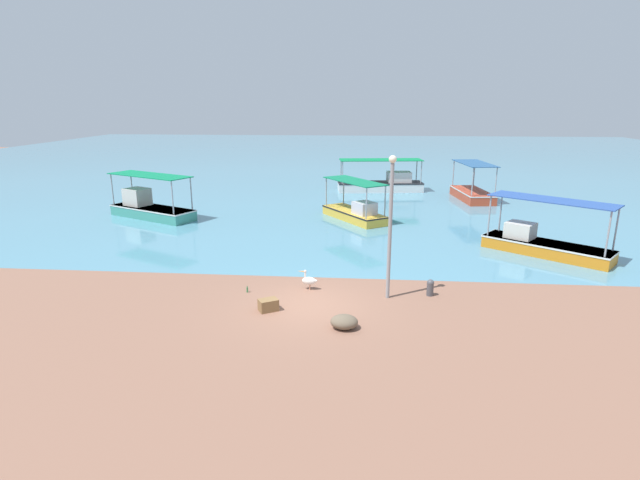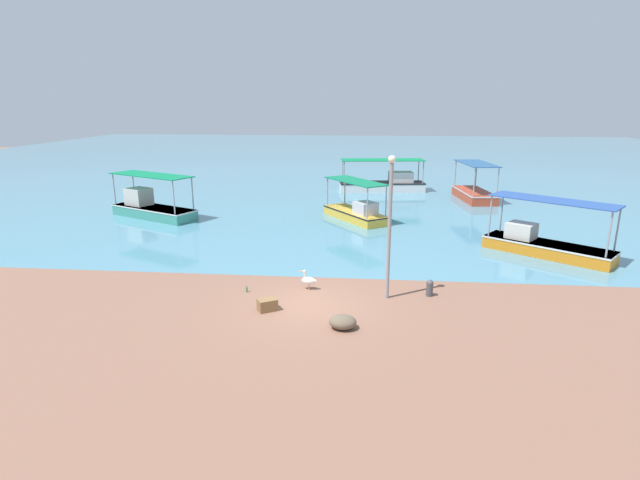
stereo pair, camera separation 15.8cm
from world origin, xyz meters
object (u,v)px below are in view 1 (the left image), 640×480
(fishing_boat_center, at_px, (543,243))
(cargo_crate, at_px, (268,305))
(fishing_boat_near_right, at_px, (472,193))
(fishing_boat_far_right, at_px, (150,207))
(fishing_boat_outer, at_px, (355,211))
(fishing_boat_near_left, at_px, (383,183))
(pelican, at_px, (309,280))
(net_pile, at_px, (344,322))
(glass_bottle, at_px, (247,290))
(lamp_post, at_px, (390,220))
(mooring_bollard, at_px, (430,287))

(fishing_boat_center, xyz_separation_m, cargo_crate, (-11.96, -7.82, -0.36))
(fishing_boat_near_right, bearing_deg, fishing_boat_far_right, -160.26)
(fishing_boat_outer, bearing_deg, fishing_boat_near_left, 78.97)
(pelican, height_order, net_pile, pelican)
(fishing_boat_far_right, xyz_separation_m, fishing_boat_outer, (13.08, 0.31, -0.10))
(fishing_boat_far_right, bearing_deg, fishing_boat_outer, 1.36)
(fishing_boat_near_left, xyz_separation_m, cargo_crate, (-4.89, -24.86, -0.43))
(fishing_boat_near_right, xyz_separation_m, fishing_boat_near_left, (-6.56, 3.13, 0.11))
(fishing_boat_near_left, distance_m, fishing_boat_center, 18.44)
(fishing_boat_center, height_order, cargo_crate, fishing_boat_center)
(fishing_boat_far_right, xyz_separation_m, net_pile, (12.99, -15.14, -0.43))
(net_pile, relative_size, glass_bottle, 3.35)
(fishing_boat_outer, height_order, cargo_crate, fishing_boat_outer)
(net_pile, bearing_deg, fishing_boat_near_left, 85.25)
(fishing_boat_near_left, height_order, lamp_post, lamp_post)
(fishing_boat_near_right, height_order, fishing_boat_far_right, fishing_boat_near_right)
(fishing_boat_near_right, distance_m, fishing_boat_near_left, 7.27)
(fishing_boat_far_right, bearing_deg, fishing_boat_center, -15.38)
(fishing_boat_outer, height_order, lamp_post, lamp_post)
(net_pile, bearing_deg, fishing_boat_far_right, 130.64)
(pelican, height_order, lamp_post, lamp_post)
(fishing_boat_outer, bearing_deg, glass_bottle, -107.49)
(fishing_boat_center, relative_size, mooring_bollard, 8.73)
(fishing_boat_outer, xyz_separation_m, mooring_bollard, (3.06, -12.31, -0.21))
(fishing_boat_near_left, relative_size, glass_bottle, 26.18)
(net_pile, bearing_deg, fishing_boat_center, 44.34)
(fishing_boat_near_left, bearing_deg, fishing_boat_center, -67.46)
(fishing_boat_far_right, relative_size, lamp_post, 1.16)
(fishing_boat_outer, xyz_separation_m, lamp_post, (1.43, -12.66, 2.47))
(fishing_boat_center, xyz_separation_m, glass_bottle, (-13.10, -6.16, -0.47))
(fishing_boat_near_right, distance_m, glass_bottle, 23.70)
(fishing_boat_far_right, relative_size, cargo_crate, 9.48)
(glass_bottle, bearing_deg, net_pile, -36.43)
(fishing_boat_center, height_order, lamp_post, lamp_post)
(fishing_boat_near_left, relative_size, fishing_boat_center, 1.25)
(fishing_boat_center, distance_m, net_pile, 12.91)
(fishing_boat_near_left, xyz_separation_m, mooring_bollard, (0.99, -22.92, -0.30))
(fishing_boat_near_left, bearing_deg, cargo_crate, -101.13)
(fishing_boat_far_right, xyz_separation_m, lamp_post, (14.52, -12.35, 2.37))
(fishing_boat_near_left, distance_m, pelican, 22.98)
(fishing_boat_far_right, distance_m, cargo_crate, 17.31)
(fishing_boat_far_right, height_order, pelican, fishing_boat_far_right)
(fishing_boat_near_left, height_order, pelican, fishing_boat_near_left)
(fishing_boat_far_right, height_order, fishing_boat_center, fishing_boat_far_right)
(fishing_boat_near_right, bearing_deg, fishing_boat_center, -87.90)
(fishing_boat_far_right, height_order, mooring_bollard, fishing_boat_far_right)
(net_pile, height_order, glass_bottle, net_pile)
(lamp_post, xyz_separation_m, net_pile, (-1.53, -2.78, -2.80))
(fishing_boat_near_left, xyz_separation_m, fishing_boat_outer, (-2.07, -10.61, -0.09))
(lamp_post, bearing_deg, fishing_boat_outer, 96.47)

